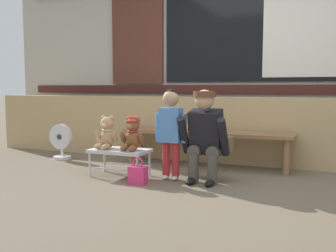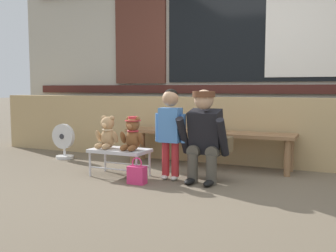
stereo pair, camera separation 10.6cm
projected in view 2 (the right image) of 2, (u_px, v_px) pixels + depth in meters
ground_plane at (206, 190)px, 3.71m from camera, size 60.00×60.00×0.00m
brick_low_wall at (242, 131)px, 4.96m from camera, size 7.64×0.25×0.85m
shop_facade at (254, 28)px, 5.30m from camera, size 7.80×0.26×3.53m
wooden_bench_long at (207, 137)px, 4.78m from camera, size 2.10×0.40×0.44m
small_display_bench at (120, 152)px, 4.28m from camera, size 0.64×0.36×0.30m
teddy_bear_plain at (107, 133)px, 4.33m from camera, size 0.28×0.26×0.36m
teddy_bear_with_hat at (132, 134)px, 4.20m from camera, size 0.28×0.27×0.36m
child_standing at (170, 124)px, 4.08m from camera, size 0.35×0.18×0.96m
adult_crouching at (206, 136)px, 4.00m from camera, size 0.50×0.49×0.95m
handbag_on_ground at (137, 174)px, 3.94m from camera, size 0.18×0.11×0.27m
floor_fan at (64, 141)px, 5.34m from camera, size 0.34×0.24×0.48m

